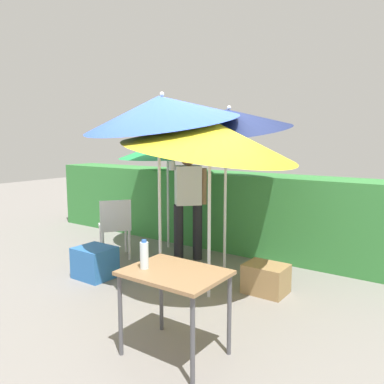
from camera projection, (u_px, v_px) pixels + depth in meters
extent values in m
plane|color=gray|center=(178.00, 283.00, 4.77)|extent=(24.00, 24.00, 0.00)
cube|color=#38843D|center=(246.00, 212.00, 6.11)|extent=(8.00, 0.70, 1.22)
cylinder|color=silver|center=(225.00, 203.00, 5.07)|extent=(0.04, 0.04, 1.85)
cone|color=#19234C|center=(228.00, 120.00, 4.91)|extent=(1.63, 1.64, 0.59)
sphere|color=silver|center=(229.00, 108.00, 4.87)|extent=(0.05, 0.05, 0.05)
cylinder|color=silver|center=(160.00, 205.00, 4.67)|extent=(0.04, 0.04, 1.94)
cone|color=blue|center=(160.00, 110.00, 4.49)|extent=(1.83, 1.85, 0.68)
sphere|color=silver|center=(162.00, 94.00, 4.45)|extent=(0.05, 0.05, 0.05)
cylinder|color=silver|center=(168.00, 203.00, 6.24)|extent=(0.04, 0.04, 1.47)
cone|color=green|center=(168.00, 149.00, 6.12)|extent=(1.56, 1.56, 0.32)
sphere|color=silver|center=(168.00, 139.00, 6.09)|extent=(0.05, 0.05, 0.05)
cylinder|color=silver|center=(209.00, 226.00, 4.26)|extent=(0.04, 0.04, 1.63)
cone|color=yellow|center=(211.00, 136.00, 4.14)|extent=(1.93, 1.91, 0.64)
sphere|color=silver|center=(213.00, 119.00, 4.14)|extent=(0.05, 0.05, 0.05)
cylinder|color=black|center=(179.00, 233.00, 5.62)|extent=(0.14, 0.14, 0.82)
cylinder|color=black|center=(197.00, 232.00, 5.67)|extent=(0.14, 0.14, 0.82)
cube|color=silver|center=(188.00, 185.00, 5.55)|extent=(0.41, 0.41, 0.56)
sphere|color=#8C6647|center=(188.00, 158.00, 5.49)|extent=(0.22, 0.22, 0.22)
cylinder|color=silver|center=(172.00, 150.00, 5.43)|extent=(0.13, 0.13, 0.56)
cylinder|color=#8C6647|center=(204.00, 186.00, 5.59)|extent=(0.13, 0.13, 0.52)
cylinder|color=silver|center=(126.00, 239.00, 6.03)|extent=(0.04, 0.04, 0.44)
cylinder|color=silver|center=(101.00, 240.00, 5.92)|extent=(0.04, 0.04, 0.44)
cylinder|color=silver|center=(130.00, 245.00, 5.67)|extent=(0.04, 0.04, 0.44)
cylinder|color=silver|center=(103.00, 247.00, 5.56)|extent=(0.04, 0.04, 0.44)
cube|color=silver|center=(115.00, 227.00, 5.76)|extent=(0.62, 0.62, 0.05)
cube|color=silver|center=(116.00, 214.00, 5.54)|extent=(0.30, 0.37, 0.40)
cube|color=#2D6BB7|center=(95.00, 262.00, 4.95)|extent=(0.47, 0.41, 0.39)
cube|color=#9E7A4C|center=(266.00, 279.00, 4.46)|extent=(0.47, 0.37, 0.33)
cylinder|color=#4C4C51|center=(229.00, 315.00, 3.16)|extent=(0.04, 0.04, 0.69)
cylinder|color=#4C4C51|center=(161.00, 294.00, 3.58)|extent=(0.04, 0.04, 0.69)
cylinder|color=#4C4C51|center=(193.00, 342.00, 2.74)|extent=(0.04, 0.04, 0.69)
cylinder|color=#4C4C51|center=(120.00, 315.00, 3.15)|extent=(0.04, 0.04, 0.69)
cube|color=#99724C|center=(175.00, 273.00, 3.11)|extent=(0.80, 0.60, 0.03)
cylinder|color=silver|center=(144.00, 255.00, 3.15)|extent=(0.07, 0.07, 0.22)
cylinder|color=#2D60B7|center=(144.00, 241.00, 3.14)|extent=(0.04, 0.04, 0.02)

